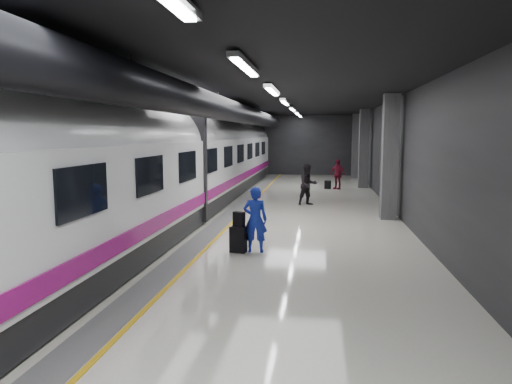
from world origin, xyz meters
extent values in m
plane|color=silver|center=(0.00, 0.00, 0.00)|extent=(40.00, 40.00, 0.00)
cube|color=black|center=(0.00, 0.00, 4.50)|extent=(10.00, 40.00, 0.02)
cube|color=#28282B|center=(0.00, 20.00, 2.25)|extent=(10.00, 0.02, 4.50)
cube|color=#28282B|center=(-5.00, 0.00, 2.25)|extent=(0.02, 40.00, 4.50)
cube|color=#28282B|center=(5.00, 0.00, 2.25)|extent=(0.02, 40.00, 4.50)
cube|color=slate|center=(-1.35, 0.00, 0.01)|extent=(0.65, 39.80, 0.01)
cube|color=gold|center=(-0.95, 0.00, 0.01)|extent=(0.10, 39.80, 0.01)
cylinder|color=black|center=(-1.30, 0.00, 3.95)|extent=(0.80, 38.00, 0.80)
cube|color=silver|center=(0.60, -6.00, 4.40)|extent=(0.22, 2.60, 0.10)
cube|color=silver|center=(0.60, -1.00, 4.40)|extent=(0.22, 2.60, 0.10)
cube|color=silver|center=(0.60, 4.00, 4.40)|extent=(0.22, 2.60, 0.10)
cube|color=silver|center=(0.60, 9.00, 4.40)|extent=(0.22, 2.60, 0.10)
cube|color=silver|center=(0.60, 14.00, 4.40)|extent=(0.22, 2.60, 0.10)
cube|color=silver|center=(0.60, 18.00, 4.40)|extent=(0.22, 2.60, 0.10)
cube|color=#515154|center=(4.55, 2.00, 2.25)|extent=(0.55, 0.55, 4.50)
cube|color=#515154|center=(4.55, 12.00, 2.25)|extent=(0.55, 0.55, 4.50)
cube|color=#515154|center=(4.55, 18.00, 2.25)|extent=(0.55, 0.55, 4.50)
cube|color=black|center=(-3.25, 0.00, 0.35)|extent=(2.80, 38.00, 0.60)
cube|color=white|center=(-3.25, 0.00, 1.75)|extent=(2.90, 38.00, 2.20)
cylinder|color=white|center=(-3.25, 0.00, 2.70)|extent=(2.80, 38.00, 2.80)
cube|color=#900D6B|center=(-1.78, 0.00, 0.95)|extent=(0.04, 38.00, 0.35)
cube|color=black|center=(-3.25, 0.00, 2.00)|extent=(3.05, 0.25, 3.80)
cube|color=black|center=(-1.78, -8.00, 2.15)|extent=(0.05, 1.60, 0.85)
cube|color=black|center=(-1.78, -5.00, 2.15)|extent=(0.05, 1.60, 0.85)
cube|color=black|center=(-1.78, -2.00, 2.15)|extent=(0.05, 1.60, 0.85)
cube|color=black|center=(-1.78, 1.00, 2.15)|extent=(0.05, 1.60, 0.85)
cube|color=black|center=(-1.78, 4.00, 2.15)|extent=(0.05, 1.60, 0.85)
cube|color=black|center=(-1.78, 7.00, 2.15)|extent=(0.05, 1.60, 0.85)
cube|color=black|center=(-1.78, 10.00, 2.15)|extent=(0.05, 1.60, 0.85)
cube|color=black|center=(-1.78, 13.00, 2.15)|extent=(0.05, 1.60, 0.85)
cube|color=black|center=(-1.78, 16.00, 2.15)|extent=(0.05, 1.60, 0.85)
imported|color=#1B23CE|center=(0.41, -3.36, 0.87)|extent=(0.65, 0.44, 1.73)
cube|color=black|center=(-0.02, -3.44, 0.34)|extent=(0.46, 0.34, 0.68)
cube|color=black|center=(0.00, -3.46, 0.88)|extent=(0.34, 0.27, 0.40)
imported|color=black|center=(1.56, 4.86, 0.90)|extent=(1.10, 1.02, 1.80)
imported|color=maroon|center=(3.04, 11.00, 0.84)|extent=(1.06, 0.87, 1.69)
cube|color=black|center=(2.52, 11.05, 0.24)|extent=(0.37, 0.31, 0.47)
camera|label=1|loc=(2.06, -14.95, 3.07)|focal=32.00mm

